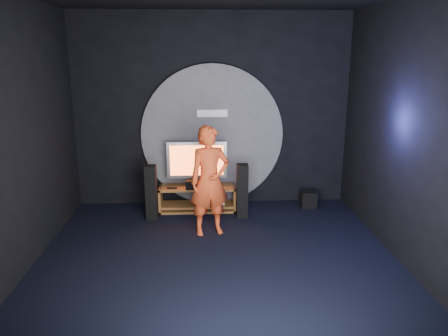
{
  "coord_description": "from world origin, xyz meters",
  "views": [
    {
      "loc": [
        -0.19,
        -5.47,
        2.78
      ],
      "look_at": [
        0.14,
        1.05,
        1.05
      ],
      "focal_mm": 35.0,
      "sensor_mm": 36.0,
      "label": 1
    }
  ],
  "objects_px": {
    "media_console": "(198,200)",
    "tower_speaker_left": "(151,192)",
    "tower_speaker_right": "(242,191)",
    "player": "(210,181)",
    "tv": "(197,162)",
    "subwoofer": "(308,199)"
  },
  "relations": [
    {
      "from": "tv",
      "to": "tower_speaker_right",
      "type": "xyz_separation_m",
      "value": [
        0.78,
        -0.44,
        -0.42
      ]
    },
    {
      "from": "tower_speaker_left",
      "to": "player",
      "type": "distance_m",
      "value": 1.26
    },
    {
      "from": "media_console",
      "to": "subwoofer",
      "type": "height_order",
      "value": "media_console"
    },
    {
      "from": "tower_speaker_left",
      "to": "tower_speaker_right",
      "type": "height_order",
      "value": "same"
    },
    {
      "from": "tower_speaker_left",
      "to": "player",
      "type": "bearing_deg",
      "value": -34.32
    },
    {
      "from": "media_console",
      "to": "tv",
      "type": "height_order",
      "value": "tv"
    },
    {
      "from": "tower_speaker_right",
      "to": "subwoofer",
      "type": "height_order",
      "value": "tower_speaker_right"
    },
    {
      "from": "subwoofer",
      "to": "player",
      "type": "relative_size",
      "value": 0.18
    },
    {
      "from": "subwoofer",
      "to": "player",
      "type": "distance_m",
      "value": 2.26
    },
    {
      "from": "media_console",
      "to": "tv",
      "type": "distance_m",
      "value": 0.7
    },
    {
      "from": "tower_speaker_right",
      "to": "player",
      "type": "relative_size",
      "value": 0.55
    },
    {
      "from": "media_console",
      "to": "tower_speaker_left",
      "type": "distance_m",
      "value": 0.92
    },
    {
      "from": "tv",
      "to": "subwoofer",
      "type": "relative_size",
      "value": 3.47
    },
    {
      "from": "media_console",
      "to": "tv",
      "type": "relative_size",
      "value": 1.28
    },
    {
      "from": "tower_speaker_left",
      "to": "subwoofer",
      "type": "xyz_separation_m",
      "value": [
        2.83,
        0.43,
        -0.32
      ]
    },
    {
      "from": "tv",
      "to": "player",
      "type": "height_order",
      "value": "player"
    },
    {
      "from": "tower_speaker_right",
      "to": "player",
      "type": "xyz_separation_m",
      "value": [
        -0.57,
        -0.68,
        0.39
      ]
    },
    {
      "from": "tv",
      "to": "tower_speaker_right",
      "type": "height_order",
      "value": "tv"
    },
    {
      "from": "media_console",
      "to": "subwoofer",
      "type": "bearing_deg",
      "value": 1.49
    },
    {
      "from": "tower_speaker_right",
      "to": "player",
      "type": "bearing_deg",
      "value": -130.28
    },
    {
      "from": "tower_speaker_right",
      "to": "player",
      "type": "height_order",
      "value": "player"
    },
    {
      "from": "media_console",
      "to": "tower_speaker_left",
      "type": "height_order",
      "value": "tower_speaker_left"
    }
  ]
}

